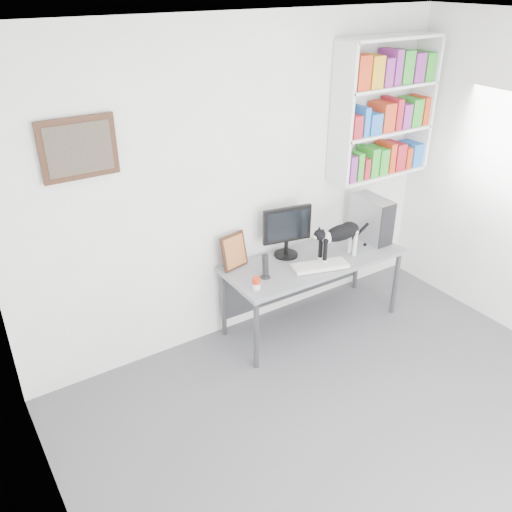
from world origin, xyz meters
name	(u,v)px	position (x,y,z in m)	size (l,w,h in m)	color
room	(431,294)	(0.00, 0.00, 1.35)	(4.01, 4.01, 2.70)	#525257
bookshelf	(384,109)	(1.40, 1.85, 1.85)	(1.03, 0.28, 1.24)	white
wall_art	(79,148)	(-1.30, 1.97, 1.90)	(0.52, 0.04, 0.42)	#402214
desk	(312,292)	(0.51, 1.64, 0.34)	(1.65, 0.64, 0.69)	gray
monitor	(287,231)	(0.33, 1.82, 0.92)	(0.45, 0.21, 0.48)	black
keyboard	(320,266)	(0.45, 1.48, 0.70)	(0.48, 0.18, 0.04)	silver
pc_tower	(371,219)	(1.20, 1.67, 0.89)	(0.19, 0.42, 0.42)	silver
speaker	(265,266)	(-0.04, 1.60, 0.79)	(0.09, 0.09, 0.22)	black
leaning_print	(234,251)	(-0.16, 1.89, 0.84)	(0.25, 0.10, 0.32)	#402214
soup_can	(256,283)	(-0.20, 1.49, 0.74)	(0.07, 0.07, 0.10)	red
cat	(340,241)	(0.69, 1.52, 0.86)	(0.55, 0.15, 0.34)	black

